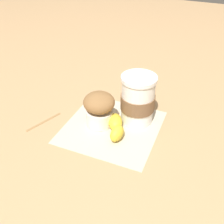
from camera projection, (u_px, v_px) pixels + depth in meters
The scene contains 6 objects.
ground_plane at pixel (112, 127), 0.70m from camera, with size 3.00×3.00×0.00m, color tan.
paper_napkin at pixel (112, 127), 0.70m from camera, with size 0.24×0.24×0.00m, color beige.
coffee_cup at pixel (138, 100), 0.69m from camera, with size 0.09×0.09×0.13m.
muffin at pixel (100, 107), 0.69m from camera, with size 0.08×0.08×0.09m.
banana at pixel (113, 121), 0.69m from camera, with size 0.13×0.11×0.04m.
wooden_stirrer at pixel (44, 122), 0.72m from camera, with size 0.11×0.01×0.00m, color #9E7547.
Camera 1 is at (0.50, 0.22, 0.44)m, focal length 42.00 mm.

